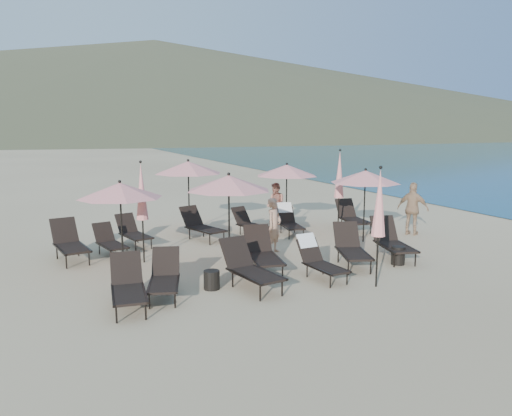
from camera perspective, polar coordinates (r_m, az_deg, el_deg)
name	(u,v)px	position (r m, az deg, el deg)	size (l,w,h in m)	color
ground	(332,269)	(13.00, 8.72, -6.92)	(800.00, 800.00, 0.00)	#D6BA8C
volcanic_headland	(174,89)	(323.57, -9.40, 13.25)	(690.00, 690.00, 55.00)	brown
lounger_0	(164,276)	(10.95, -10.42, -7.70)	(1.05, 1.72, 0.93)	black
lounger_1	(250,267)	(11.27, -0.73, -6.78)	(1.00, 1.90, 1.04)	black
lounger_2	(263,252)	(12.58, 0.75, -5.04)	(1.01, 1.92, 1.05)	black
lounger_3	(319,259)	(12.15, 7.18, -5.77)	(0.70, 1.60, 0.97)	black
lounger_4	(351,247)	(13.33, 10.85, -4.44)	(1.24, 1.91, 1.03)	black
lounger_5	(392,241)	(14.27, 15.26, -3.62)	(1.16, 1.97, 1.06)	black
lounger_6	(69,242)	(14.53, -20.54, -3.68)	(0.99, 1.92, 1.05)	black
lounger_7	(133,232)	(15.72, -13.88, -2.66)	(0.96, 1.67, 0.91)	black
lounger_8	(201,225)	(16.15, -6.28, -1.94)	(1.19, 1.88, 1.01)	black
lounger_9	(250,223)	(16.74, -0.67, -1.70)	(1.04, 1.64, 0.88)	black
lounger_10	(289,220)	(16.92, 3.80, -1.39)	(0.84, 1.66, 0.99)	black
lounger_11	(352,217)	(17.87, 10.95, -0.97)	(0.91, 1.84, 1.01)	black
lounger_12	(128,285)	(10.45, -14.42, -8.54)	(0.81, 1.76, 0.98)	black
lounger_13	(110,241)	(14.77, -16.39, -3.65)	(0.88, 1.55, 0.84)	black
umbrella_open_0	(120,190)	(12.95, -15.28, 1.95)	(2.13, 2.13, 2.29)	black
umbrella_open_1	(229,183)	(13.11, -3.13, 2.87)	(2.25, 2.25, 2.42)	black
umbrella_open_2	(365,177)	(15.86, 12.39, 3.50)	(2.17, 2.17, 2.33)	black
umbrella_open_3	(188,168)	(17.31, -7.76, 4.61)	(2.33, 2.33, 2.51)	black
umbrella_open_4	(287,170)	(17.55, 3.54, 4.32)	(2.19, 2.19, 2.36)	black
umbrella_closed_0	(379,203)	(11.39, 13.91, 0.50)	(0.32, 0.32, 2.76)	black
umbrella_closed_1	(339,175)	(17.01, 9.51, 3.74)	(0.34, 0.34, 2.87)	black
umbrella_closed_2	(142,192)	(13.43, -12.95, 1.78)	(0.32, 0.32, 2.73)	black
side_table_0	(212,280)	(11.32, -5.09, -8.18)	(0.36, 0.36, 0.43)	black
side_table_1	(398,255)	(13.75, 15.92, -5.23)	(0.36, 0.36, 0.49)	black
beachgoer_a	(274,226)	(14.32, 2.08, -2.03)	(0.58, 0.38, 1.59)	tan
beachgoer_b	(276,204)	(18.45, 2.26, 0.48)	(0.76, 0.59, 1.55)	#AD6C59
beachgoer_c	(413,209)	(17.49, 17.49, -0.08)	(1.04, 0.43, 1.77)	tan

